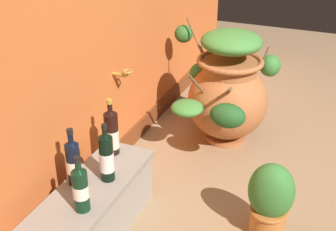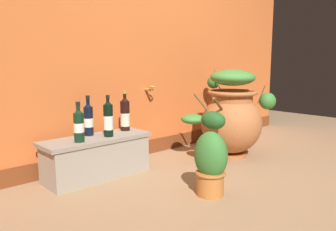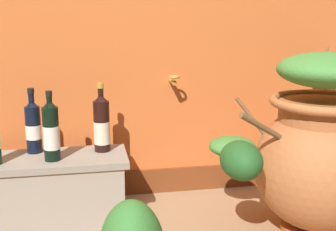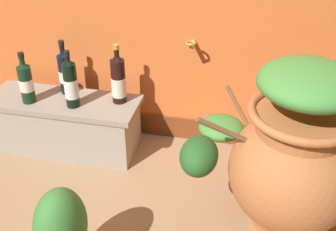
% 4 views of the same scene
% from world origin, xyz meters
% --- Properties ---
extents(terracotta_urn, '(0.80, 0.79, 0.79)m').
position_xyz_m(terracotta_urn, '(0.59, 0.53, 0.37)').
color(terracotta_urn, '#B26638').
rests_on(terracotta_urn, ground_plane).
extents(stone_ledge, '(0.82, 0.30, 0.31)m').
position_xyz_m(stone_ledge, '(-0.60, 0.86, 0.17)').
color(stone_ledge, '#9E9384').
rests_on(stone_ledge, ground_plane).
extents(wine_bottle_left, '(0.08, 0.08, 0.32)m').
position_xyz_m(wine_bottle_left, '(-0.30, 0.92, 0.44)').
color(wine_bottle_left, black).
rests_on(wine_bottle_left, stone_ledge).
extents(wine_bottle_middle, '(0.07, 0.07, 0.30)m').
position_xyz_m(wine_bottle_middle, '(-0.61, 0.95, 0.44)').
color(wine_bottle_middle, black).
rests_on(wine_bottle_middle, stone_ledge).
extents(wine_bottle_right, '(0.07, 0.07, 0.28)m').
position_xyz_m(wine_bottle_right, '(-0.77, 0.81, 0.43)').
color(wine_bottle_right, black).
rests_on(wine_bottle_right, stone_ledge).
extents(wine_bottle_back, '(0.07, 0.07, 0.31)m').
position_xyz_m(wine_bottle_back, '(-0.52, 0.82, 0.44)').
color(wine_bottle_back, black).
rests_on(wine_bottle_back, stone_ledge).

